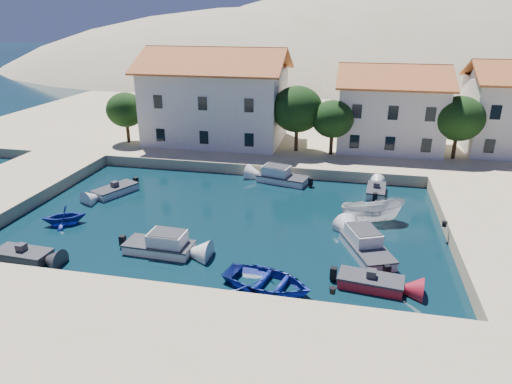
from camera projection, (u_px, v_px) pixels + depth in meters
ground at (175, 300)px, 23.73m from camera, size 400.00×400.00×0.00m
quay_south at (119, 376)px, 18.09m from camera, size 52.00×12.00×1.00m
quay_north at (301, 127)px, 57.77m from camera, size 80.00×36.00×1.00m
hills at (391, 143)px, 140.86m from camera, size 254.00×176.00×99.00m
building_left at (216, 94)px, 48.23m from camera, size 14.70×9.45×9.70m
building_mid at (390, 106)px, 45.92m from camera, size 10.50×8.40×8.30m
trees at (313, 114)px, 44.28m from camera, size 37.30×5.30×6.45m
bollards at (245, 251)px, 26.29m from camera, size 29.36×9.56×0.30m
motorboat_grey_sw at (23, 255)px, 27.51m from camera, size 3.49×1.69×1.25m
cabin_cruiser_south at (159, 245)px, 28.35m from camera, size 4.35×1.99×1.60m
rowboat_south at (267, 287)px, 24.84m from camera, size 5.69×4.64×1.03m
motorboat_red_se at (371, 282)px, 24.76m from camera, size 3.63×1.95×1.25m
cabin_cruiser_east at (367, 247)px, 28.10m from camera, size 3.59×5.10×1.60m
boat_east at (371, 222)px, 32.67m from camera, size 4.88×3.04×1.77m
motorboat_white_ne at (376, 191)px, 37.49m from camera, size 1.73×3.26×1.25m
rowboat_west at (65, 224)px, 32.32m from camera, size 3.75×3.60×1.52m
motorboat_white_west at (115, 190)px, 37.63m from camera, size 3.00×4.02×1.25m
cabin_cruiser_north at (283, 177)px, 40.11m from camera, size 4.75×2.86×1.60m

